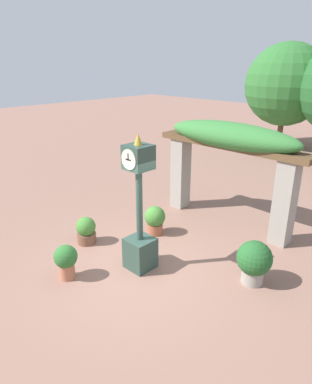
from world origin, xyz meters
The scene contains 7 objects.
ground_plane centered at (0.00, 0.00, 0.00)m, with size 60.00×60.00×0.00m, color #8E6656.
pedestal_clock centered at (-0.03, 0.08, 1.21)m, with size 0.57×0.57×3.04m.
pergola centered at (0.00, 3.34, 2.18)m, with size 4.43×1.05×2.87m.
potted_plant_near_left centered at (-0.84, -1.31, 0.44)m, with size 0.50×0.50×0.77m.
potted_plant_near_right centered at (-1.82, -0.14, 0.35)m, with size 0.50×0.50×0.70m.
potted_plant_far_left centered at (2.06, 1.33, 0.52)m, with size 0.73×0.73×0.95m.
potted_plant_far_right centered at (-0.92, 1.44, 0.42)m, with size 0.56×0.56×0.78m.
Camera 1 is at (4.87, -4.39, 4.36)m, focal length 32.00 mm.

